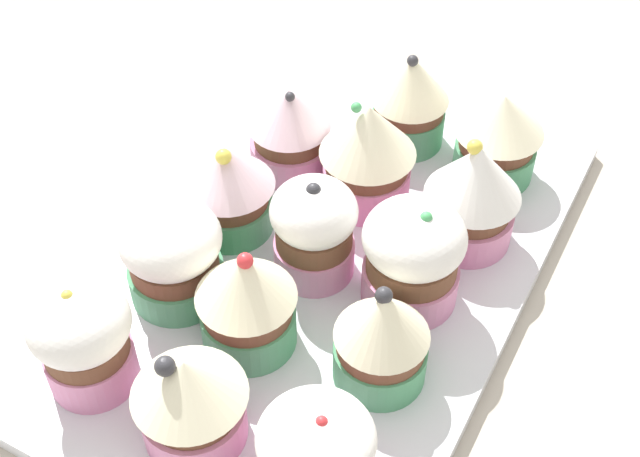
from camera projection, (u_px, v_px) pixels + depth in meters
ground_plane at (320, 286)px, 59.85cm from camera, size 180.00×180.00×3.00cm
baking_tray at (320, 266)px, 58.33cm from camera, size 40.41×26.20×1.20cm
cupcake_0 at (316, 452)px, 44.61cm from camera, size 6.16×6.16×6.19cm
cupcake_1 at (382, 337)px, 49.11cm from camera, size 5.49×5.49×7.38cm
cupcake_2 at (413, 255)px, 53.09cm from camera, size 6.33×6.33×7.70cm
cupcake_3 at (473, 193)px, 56.36cm from camera, size 6.32×6.32×8.30cm
cupcake_4 at (498, 134)px, 61.21cm from camera, size 6.31×6.31×6.92cm
cupcake_5 at (185, 395)px, 46.54cm from camera, size 6.35×6.35×7.02cm
cupcake_6 at (246, 300)px, 50.72cm from camera, size 6.00×6.00×7.60cm
cupcake_7 at (313, 228)px, 54.74cm from camera, size 5.51×5.51×7.54cm
cupcake_8 at (364, 151)px, 59.12cm from camera, size 6.62×6.62×8.28cm
cupcake_9 at (414, 101)px, 63.50cm from camera, size 5.69×5.69×7.75cm
cupcake_10 at (83, 338)px, 48.76cm from camera, size 5.82×5.82×7.45cm
cupcake_11 at (173, 254)px, 53.50cm from camera, size 6.30×6.30×6.93cm
cupcake_12 at (228, 187)px, 57.42cm from camera, size 6.18×6.18×7.36cm
cupcake_13 at (290, 129)px, 61.89cm from camera, size 5.91×5.91×7.09cm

